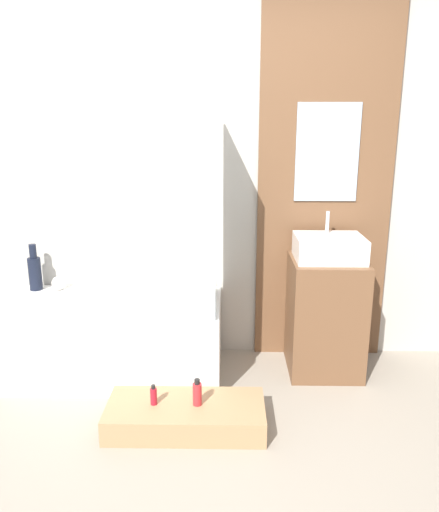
{
  "coord_description": "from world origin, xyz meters",
  "views": [
    {
      "loc": [
        0.13,
        -1.89,
        1.68
      ],
      "look_at": [
        0.08,
        0.72,
        0.96
      ],
      "focal_mm": 35.0,
      "sensor_mm": 36.0,
      "label": 1
    }
  ],
  "objects": [
    {
      "name": "sink",
      "position": [
        0.79,
        1.27,
        0.87
      ],
      "size": [
        0.44,
        0.36,
        0.3
      ],
      "color": "white",
      "rests_on": "vanity_cabinet"
    },
    {
      "name": "bottle_soap_primary",
      "position": [
        -0.28,
        0.57,
        0.2
      ],
      "size": [
        0.04,
        0.04,
        0.12
      ],
      "color": "#B21928",
      "rests_on": "wooden_step_bench"
    },
    {
      "name": "vanity_cabinet",
      "position": [
        0.79,
        1.27,
        0.4
      ],
      "size": [
        0.48,
        0.48,
        0.79
      ],
      "primitive_type": "cube",
      "color": "brown",
      "rests_on": "ground_plane"
    },
    {
      "name": "ground_plane",
      "position": [
        0.0,
        0.0,
        0.0
      ],
      "size": [
        12.0,
        12.0,
        0.0
      ],
      "primitive_type": "plane",
      "color": "gray"
    },
    {
      "name": "wall_wood_accent",
      "position": [
        0.79,
        1.53,
        1.31
      ],
      "size": [
        0.91,
        0.04,
        2.6
      ],
      "color": "brown",
      "rests_on": "ground_plane"
    },
    {
      "name": "vase_round_light",
      "position": [
        -1.07,
        1.43,
        0.56
      ],
      "size": [
        0.1,
        0.1,
        0.1
      ],
      "primitive_type": "sphere",
      "color": "silver",
      "rests_on": "bathtub"
    },
    {
      "name": "bathtub",
      "position": [
        -0.63,
        1.19,
        0.26
      ],
      "size": [
        1.4,
        0.67,
        0.51
      ],
      "color": "white",
      "rests_on": "ground_plane"
    },
    {
      "name": "wall_tiled_back",
      "position": [
        0.0,
        1.58,
        1.3
      ],
      "size": [
        4.2,
        0.06,
        2.6
      ],
      "primitive_type": "cube",
      "color": "#B7B2A8",
      "rests_on": "ground_plane"
    },
    {
      "name": "bottle_soap_secondary",
      "position": [
        -0.04,
        0.57,
        0.21
      ],
      "size": [
        0.05,
        0.05,
        0.16
      ],
      "color": "red",
      "rests_on": "wooden_step_bench"
    },
    {
      "name": "glass_shower_screen",
      "position": [
        0.05,
        1.16,
        1.13
      ],
      "size": [
        0.01,
        0.57,
        1.24
      ],
      "primitive_type": "cube",
      "color": "silver",
      "rests_on": "bathtub"
    },
    {
      "name": "wooden_step_bench",
      "position": [
        -0.11,
        0.57,
        0.07
      ],
      "size": [
        0.88,
        0.39,
        0.14
      ],
      "primitive_type": "cube",
      "color": "#A87F56",
      "rests_on": "ground_plane"
    },
    {
      "name": "vase_tall_dark",
      "position": [
        -1.23,
        1.44,
        0.65
      ],
      "size": [
        0.09,
        0.09,
        0.33
      ],
      "color": "black",
      "rests_on": "bathtub"
    }
  ]
}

